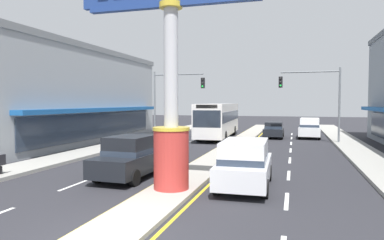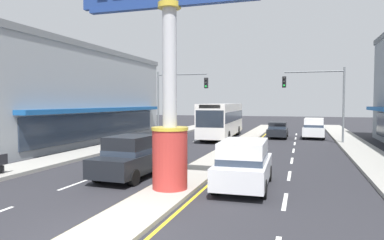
{
  "view_description": "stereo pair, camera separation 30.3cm",
  "coord_description": "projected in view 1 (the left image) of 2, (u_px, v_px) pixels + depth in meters",
  "views": [
    {
      "loc": [
        4.42,
        -7.5,
        3.39
      ],
      "look_at": [
        -0.01,
        7.58,
        2.6
      ],
      "focal_mm": 32.62,
      "sensor_mm": 36.0,
      "label": 1
    },
    {
      "loc": [
        4.71,
        -7.41,
        3.39
      ],
      "look_at": [
        -0.01,
        7.58,
        2.6
      ],
      "focal_mm": 32.62,
      "sensor_mm": 36.0,
      "label": 2
    }
  ],
  "objects": [
    {
      "name": "traffic_light_left_side",
      "position": [
        173.0,
        93.0,
        31.44
      ],
      "size": [
        4.86,
        0.46,
        6.2
      ],
      "color": "slate",
      "rests_on": "ground"
    },
    {
      "name": "sidewalk_right",
      "position": [
        366.0,
        156.0,
        21.48
      ],
      "size": [
        2.37,
        60.0,
        0.18
      ],
      "primitive_type": "cube",
      "color": "#9E9B93",
      "rests_on": "ground"
    },
    {
      "name": "sedan_mid_left_lane",
      "position": [
        274.0,
        130.0,
        33.38
      ],
      "size": [
        1.84,
        4.3,
        1.53
      ],
      "color": "black",
      "rests_on": "ground"
    },
    {
      "name": "suv_near_left_lane",
      "position": [
        133.0,
        156.0,
        15.78
      ],
      "size": [
        2.12,
        4.68,
        1.9
      ],
      "color": "black",
      "rests_on": "ground"
    },
    {
      "name": "district_sign",
      "position": [
        171.0,
        77.0,
        12.96
      ],
      "size": [
        7.22,
        1.39,
        8.54
      ],
      "color": "#B7332D",
      "rests_on": "median_strip"
    },
    {
      "name": "sidewalk_left",
      "position": [
        113.0,
        146.0,
        26.38
      ],
      "size": [
        2.37,
        60.0,
        0.18
      ],
      "primitive_type": "cube",
      "color": "#9E9B93",
      "rests_on": "ground"
    },
    {
      "name": "suv_far_right_lane",
      "position": [
        245.0,
        163.0,
        13.83
      ],
      "size": [
        2.06,
        4.65,
        1.9
      ],
      "color": "silver",
      "rests_on": "ground"
    },
    {
      "name": "median_strip",
      "position": [
        232.0,
        147.0,
        25.84
      ],
      "size": [
        1.83,
        52.0,
        0.14
      ],
      "primitive_type": "cube",
      "color": "#A39E93",
      "rests_on": "ground"
    },
    {
      "name": "bus_near_right_lane",
      "position": [
        218.0,
        118.0,
        33.41
      ],
      "size": [
        2.97,
        11.29,
        3.26
      ],
      "color": "silver",
      "rests_on": "ground"
    },
    {
      "name": "lane_markings",
      "position": [
        228.0,
        151.0,
        24.55
      ],
      "size": [
        8.57,
        52.0,
        0.01
      ],
      "color": "silver",
      "rests_on": "ground"
    },
    {
      "name": "traffic_light_right_side",
      "position": [
        317.0,
        92.0,
        28.49
      ],
      "size": [
        4.86,
        0.46,
        6.2
      ],
      "color": "slate",
      "rests_on": "ground"
    },
    {
      "name": "ground_plane",
      "position": [
        106.0,
        240.0,
        8.6
      ],
      "size": [
        160.0,
        160.0,
        0.0
      ],
      "primitive_type": "plane",
      "color": "#28282D"
    },
    {
      "name": "storefront_left",
      "position": [
        56.0,
        96.0,
        29.71
      ],
      "size": [
        9.43,
        22.66,
        7.93
      ],
      "color": "#999EA3",
      "rests_on": "ground"
    },
    {
      "name": "suv_far_left_oncoming",
      "position": [
        310.0,
        128.0,
        33.14
      ],
      "size": [
        2.16,
        4.7,
        1.9
      ],
      "color": "white",
      "rests_on": "ground"
    }
  ]
}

